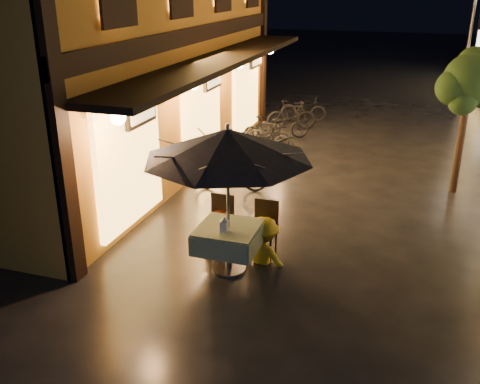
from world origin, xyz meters
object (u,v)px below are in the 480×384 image
(patio_umbrella, at_px, (228,144))
(person_orange, at_px, (218,212))
(table_lantern, at_px, (224,224))
(person_yellow, at_px, (264,219))
(cafe_table, at_px, (228,238))
(bicycle_0, at_px, (231,172))

(patio_umbrella, relative_size, person_orange, 1.76)
(table_lantern, height_order, person_orange, person_orange)
(person_orange, height_order, person_yellow, person_yellow)
(person_yellow, bearing_deg, person_orange, 4.79)
(patio_umbrella, bearing_deg, cafe_table, -143.13)
(cafe_table, relative_size, patio_umbrella, 0.38)
(cafe_table, bearing_deg, patio_umbrella, 36.87)
(table_lantern, relative_size, person_orange, 0.17)
(patio_umbrella, relative_size, table_lantern, 10.52)
(table_lantern, bearing_deg, patio_umbrella, 90.00)
(patio_umbrella, distance_m, table_lantern, 1.24)
(cafe_table, height_order, person_yellow, person_yellow)
(person_yellow, relative_size, bicycle_0, 0.91)
(table_lantern, distance_m, bicycle_0, 3.79)
(cafe_table, relative_size, table_lantern, 3.96)
(bicycle_0, bearing_deg, patio_umbrella, -172.07)
(patio_umbrella, distance_m, person_orange, 1.56)
(person_yellow, xyz_separation_m, bicycle_0, (-1.59, 2.90, -0.32))
(bicycle_0, bearing_deg, table_lantern, -172.97)
(table_lantern, xyz_separation_m, person_yellow, (0.45, 0.69, -0.16))
(table_lantern, relative_size, person_yellow, 0.17)
(table_lantern, distance_m, person_orange, 0.87)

